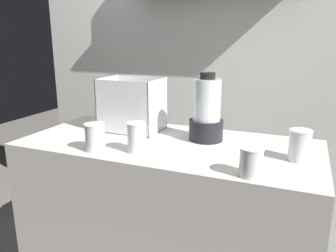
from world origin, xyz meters
The scene contains 8 objects.
counter centered at (0.00, 0.00, 0.45)m, with size 1.40×0.64×0.90m, color beige.
back_wall_unit centered at (0.00, 0.77, 1.27)m, with size 2.60×0.24×2.50m.
carrot_display_bin centered at (-0.26, 0.13, 0.99)m, with size 0.31×0.23×0.28m.
blender_pitcher centered at (0.16, 0.11, 1.04)m, with size 0.16×0.16×0.33m.
juice_cup_mango_far_left centered at (-0.25, -0.23, 0.95)m, with size 0.09×0.09×0.12m.
juice_cup_mango_left centered at (-0.07, -0.18, 0.96)m, with size 0.08×0.08×0.13m.
juice_cup_orange_middle centered at (0.43, -0.26, 0.95)m, with size 0.09×0.09×0.11m.
juice_cup_pomegranate_right centered at (0.58, -0.02, 0.95)m, with size 0.09×0.09×0.13m.
Camera 1 is at (0.58, -1.40, 1.38)m, focal length 35.60 mm.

